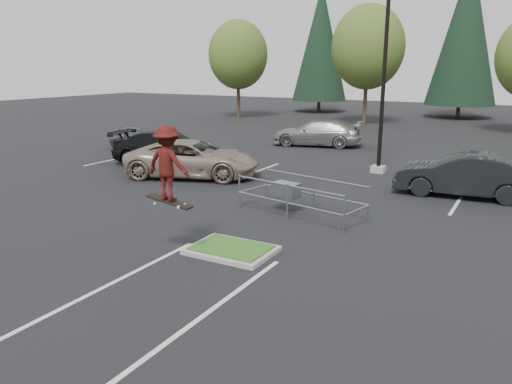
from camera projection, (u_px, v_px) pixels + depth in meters
The scene contains 15 objects.
ground at pixel (232, 252), 13.22m from camera, with size 120.00×120.00×0.00m, color black.
grass_median at pixel (232, 250), 13.20m from camera, with size 2.20×1.60×0.16m.
stall_lines at pixel (286, 196), 18.95m from camera, with size 22.62×17.60×0.01m.
light_pole at pixel (384, 71), 22.00m from camera, with size 0.70×0.60×10.12m.
decid_a at pixel (238, 57), 45.77m from camera, with size 5.44×5.44×8.91m.
decid_b at pixel (368, 50), 40.38m from camera, with size 5.89×5.89×9.64m.
conif_a at pixel (321, 43), 51.92m from camera, with size 5.72×5.72×13.00m.
conif_b at pixel (466, 31), 45.51m from camera, with size 6.38×6.38×14.50m.
cart_corral at pixel (289, 191), 16.63m from camera, with size 4.45×2.36×1.20m.
skateboarder at pixel (168, 164), 12.34m from camera, with size 1.23×0.70×2.05m.
car_l_tan at pixel (191, 159), 22.02m from camera, with size 2.68×5.82×1.62m, color gray.
car_l_black at pixel (168, 149), 24.55m from camera, with size 2.34×5.77×1.67m, color black.
car_l_grey at pixel (135, 139), 28.77m from camera, with size 1.64×4.09×1.39m, color #4B4D52.
car_r_charc at pixel (464, 175), 18.72m from camera, with size 1.74×4.98×1.64m, color black.
car_far_silver at pixel (318, 133), 30.61m from camera, with size 2.20×5.40×1.57m, color gray.
Camera 1 is at (6.64, -10.51, 4.81)m, focal length 35.00 mm.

